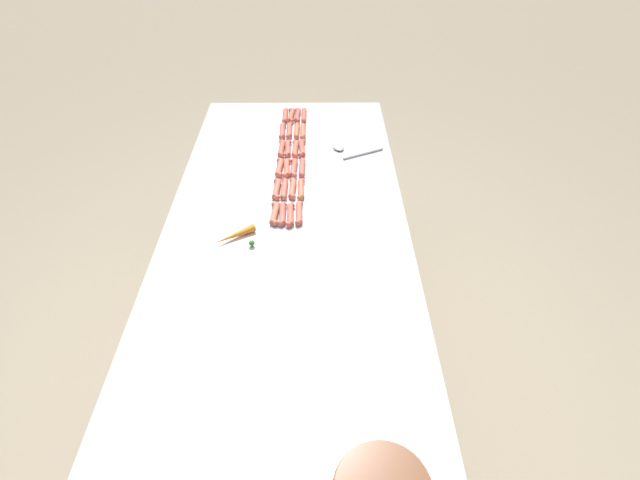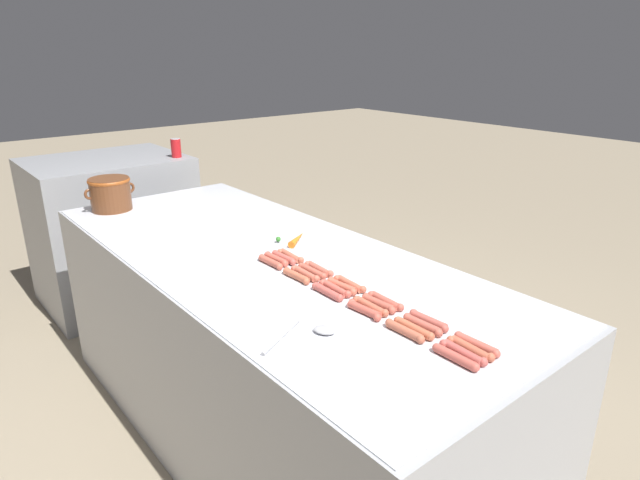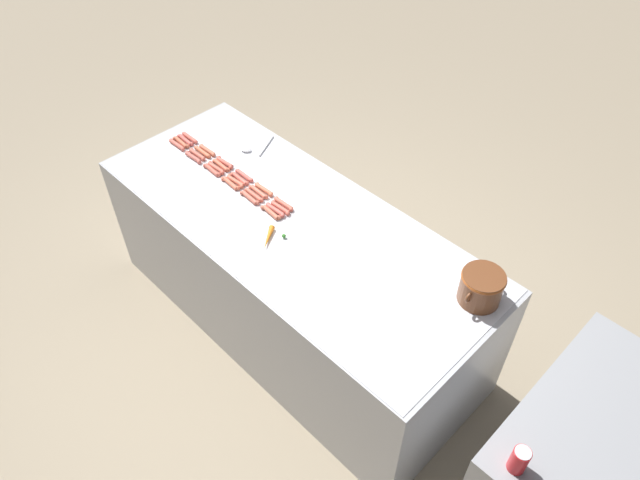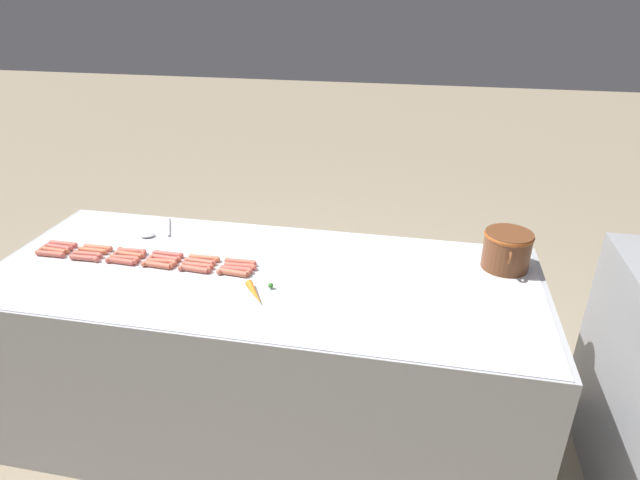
% 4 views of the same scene
% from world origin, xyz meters
% --- Properties ---
extents(ground_plane, '(20.00, 20.00, 0.00)m').
position_xyz_m(ground_plane, '(0.00, 0.00, 0.00)').
color(ground_plane, gray).
extents(griddle_counter, '(0.98, 2.44, 0.91)m').
position_xyz_m(griddle_counter, '(0.00, 0.00, 0.45)').
color(griddle_counter, '#ADAFB5').
rests_on(griddle_counter, ground_plane).
extents(hot_dog_0, '(0.03, 0.15, 0.03)m').
position_xyz_m(hot_dog_0, '(-0.06, -1.02, 0.92)').
color(hot_dog_0, '#CD5B4D').
rests_on(hot_dog_0, griddle_counter).
extents(hot_dog_1, '(0.03, 0.15, 0.03)m').
position_xyz_m(hot_dog_1, '(-0.05, -0.83, 0.92)').
color(hot_dog_1, '#C8664B').
rests_on(hot_dog_1, griddle_counter).
extents(hot_dog_2, '(0.04, 0.15, 0.03)m').
position_xyz_m(hot_dog_2, '(-0.05, -0.65, 0.92)').
color(hot_dog_2, '#CA5949').
rests_on(hot_dog_2, griddle_counter).
extents(hot_dog_3, '(0.03, 0.15, 0.03)m').
position_xyz_m(hot_dog_3, '(-0.06, -0.47, 0.92)').
color(hot_dog_3, '#CA5B50').
rests_on(hot_dog_3, griddle_counter).
extents(hot_dog_4, '(0.03, 0.15, 0.03)m').
position_xyz_m(hot_dog_4, '(-0.06, -0.29, 0.92)').
color(hot_dog_4, '#CB6749').
rests_on(hot_dog_4, griddle_counter).
extents(hot_dog_5, '(0.03, 0.15, 0.03)m').
position_xyz_m(hot_dog_5, '(-0.05, -0.12, 0.92)').
color(hot_dog_5, '#C95F4C').
rests_on(hot_dog_5, griddle_counter).
extents(hot_dog_6, '(0.03, 0.15, 0.03)m').
position_xyz_m(hot_dog_6, '(-0.02, -1.02, 0.92)').
color(hot_dog_6, '#C75951').
rests_on(hot_dog_6, griddle_counter).
extents(hot_dog_7, '(0.03, 0.15, 0.03)m').
position_xyz_m(hot_dog_7, '(-0.02, -0.84, 0.92)').
color(hot_dog_7, '#CE6847').
rests_on(hot_dog_7, griddle_counter).
extents(hot_dog_8, '(0.03, 0.15, 0.03)m').
position_xyz_m(hot_dog_8, '(-0.02, -0.65, 0.92)').
color(hot_dog_8, '#CA644A').
rests_on(hot_dog_8, griddle_counter).
extents(hot_dog_9, '(0.03, 0.15, 0.03)m').
position_xyz_m(hot_dog_9, '(-0.02, -0.47, 0.92)').
color(hot_dog_9, '#CD5E4F').
rests_on(hot_dog_9, griddle_counter).
extents(hot_dog_10, '(0.03, 0.15, 0.03)m').
position_xyz_m(hot_dog_10, '(-0.02, -0.30, 0.92)').
color(hot_dog_10, '#CC6650').
rests_on(hot_dog_10, griddle_counter).
extents(hot_dog_11, '(0.03, 0.15, 0.03)m').
position_xyz_m(hot_dog_11, '(-0.02, -0.11, 0.92)').
color(hot_dog_11, '#CD5C4B').
rests_on(hot_dog_11, griddle_counter).
extents(hot_dog_12, '(0.04, 0.15, 0.03)m').
position_xyz_m(hot_dog_12, '(0.01, -1.02, 0.92)').
color(hot_dog_12, '#C66347').
rests_on(hot_dog_12, griddle_counter).
extents(hot_dog_13, '(0.03, 0.15, 0.03)m').
position_xyz_m(hot_dog_13, '(0.02, -0.84, 0.92)').
color(hot_dog_13, '#C45F4E').
rests_on(hot_dog_13, griddle_counter).
extents(hot_dog_14, '(0.03, 0.15, 0.03)m').
position_xyz_m(hot_dog_14, '(0.02, -0.65, 0.92)').
color(hot_dog_14, '#C15B4A').
rests_on(hot_dog_14, griddle_counter).
extents(hot_dog_15, '(0.04, 0.15, 0.03)m').
position_xyz_m(hot_dog_15, '(0.01, -0.47, 0.92)').
color(hot_dog_15, '#CE634B').
rests_on(hot_dog_15, griddle_counter).
extents(hot_dog_16, '(0.03, 0.15, 0.03)m').
position_xyz_m(hot_dog_16, '(0.02, -0.30, 0.92)').
color(hot_dog_16, '#C45F4B').
rests_on(hot_dog_16, griddle_counter).
extents(hot_dog_17, '(0.03, 0.15, 0.03)m').
position_xyz_m(hot_dog_17, '(0.02, -0.11, 0.92)').
color(hot_dog_17, '#C55B4F').
rests_on(hot_dog_17, griddle_counter).
extents(hot_dog_18, '(0.03, 0.15, 0.03)m').
position_xyz_m(hot_dog_18, '(0.05, -1.02, 0.92)').
color(hot_dog_18, '#CA5E4F').
rests_on(hot_dog_18, griddle_counter).
extents(hot_dog_19, '(0.03, 0.15, 0.03)m').
position_xyz_m(hot_dog_19, '(0.05, -0.83, 0.92)').
color(hot_dog_19, '#C05B4E').
rests_on(hot_dog_19, griddle_counter).
extents(hot_dog_20, '(0.03, 0.15, 0.03)m').
position_xyz_m(hot_dog_20, '(0.05, -0.65, 0.92)').
color(hot_dog_20, '#C55B4A').
rests_on(hot_dog_20, griddle_counter).
extents(hot_dog_21, '(0.04, 0.15, 0.03)m').
position_xyz_m(hot_dog_21, '(0.05, -0.47, 0.92)').
color(hot_dog_21, '#CC634A').
rests_on(hot_dog_21, griddle_counter).
extents(hot_dog_22, '(0.04, 0.15, 0.03)m').
position_xyz_m(hot_dog_22, '(0.05, -0.29, 0.92)').
color(hot_dog_22, '#C6624E').
rests_on(hot_dog_22, griddle_counter).
extents(hot_dog_23, '(0.04, 0.15, 0.03)m').
position_xyz_m(hot_dog_23, '(0.05, -0.12, 0.92)').
color(hot_dog_23, '#C4654C').
rests_on(hot_dog_23, griddle_counter).
extents(bean_pot, '(0.27, 0.21, 0.17)m').
position_xyz_m(bean_pot, '(-0.26, 1.05, 1.01)').
color(bean_pot, brown).
rests_on(bean_pot, griddle_counter).
extents(serving_spoon, '(0.26, 0.15, 0.02)m').
position_xyz_m(serving_spoon, '(-0.27, -0.65, 0.92)').
color(serving_spoon, '#B7B7BC').
rests_on(serving_spoon, griddle_counter).
extents(carrot, '(0.16, 0.12, 0.03)m').
position_xyz_m(carrot, '(0.19, 0.03, 0.93)').
color(carrot, orange).
rests_on(carrot, griddle_counter).
extents(soda_can, '(0.07, 0.07, 0.12)m').
position_xyz_m(soda_can, '(0.40, 1.64, 1.08)').
color(soda_can, red).
rests_on(soda_can, back_cabinet).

